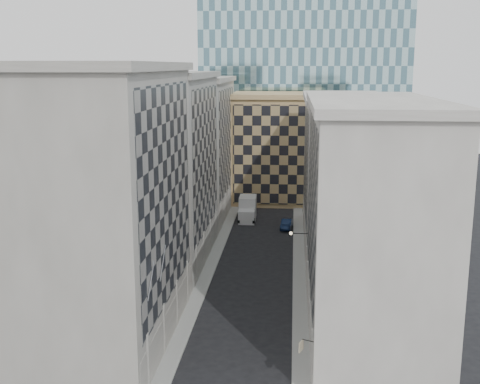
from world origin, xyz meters
The scene contains 14 objects.
sidewalk_west centered at (-5.25, 30.00, 0.07)m, with size 1.50×100.00×0.15m, color gray.
sidewalk_east centered at (5.25, 30.00, 0.07)m, with size 1.50×100.00×0.15m, color gray.
bldg_left_a centered at (-10.88, 11.00, 11.82)m, with size 10.80×22.80×23.70m.
bldg_left_b centered at (-10.88, 33.00, 11.32)m, with size 10.80×22.80×22.70m.
bldg_left_c centered at (-10.88, 55.00, 10.83)m, with size 10.80×22.80×21.70m.
bldg_right_a centered at (10.88, 15.00, 10.32)m, with size 10.80×26.80×20.70m.
bldg_right_b centered at (10.89, 42.00, 9.85)m, with size 10.80×28.80×19.70m.
tan_block centered at (2.00, 67.90, 9.44)m, with size 16.80×14.80×18.80m.
church_tower centered at (0.00, 82.00, 26.95)m, with size 7.20×7.20×51.50m.
flagpoles_left centered at (-5.90, 6.00, 8.00)m, with size 0.10×6.33×2.33m.
bracket_lamp centered at (4.38, 24.00, 6.20)m, with size 1.98×0.36×0.36m.
box_truck centered at (-2.61, 53.22, 1.52)m, with size 2.72×6.40×3.49m.
dark_car centered at (3.50, 48.30, 0.71)m, with size 1.50×4.31×1.42m, color #0F1C38.
shop_sign centered at (5.16, 3.00, 3.83)m, with size 1.08×0.73×0.85m.
Camera 1 is at (4.32, -36.91, 23.41)m, focal length 45.00 mm.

